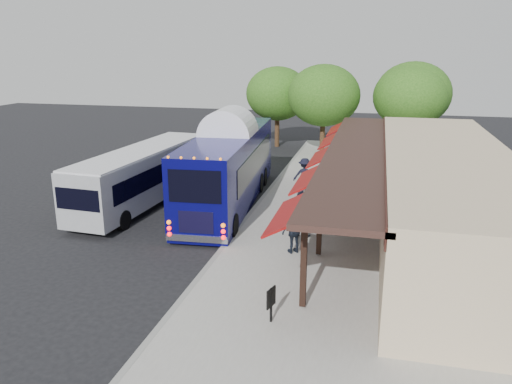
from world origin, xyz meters
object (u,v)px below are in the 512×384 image
Objects in this scene: ped_a at (312,197)px; ped_d at (305,175)px; ped_c at (294,231)px; coach_bus at (229,164)px; city_bus at (143,174)px; sign_board at (271,299)px; ped_b at (300,214)px.

ped_d is at bearing 85.27° from ped_a.
ped_a is at bearing -125.89° from ped_c.
ped_d is (3.45, 2.49, -0.99)m from coach_bus.
city_bus is 6.34× the size of ped_a.
ped_a reaches higher than sign_board.
sign_board is (8.69, -9.90, -0.70)m from city_bus.
ped_c is 8.31m from ped_d.
city_bus is at bearing 160.70° from ped_a.
sign_board is at bearing -71.77° from coach_bus.
ped_d is at bearing -67.52° from ped_b.
city_bus reaches higher than ped_c.
ped_b is 1.83× the size of sign_board.
ped_b reaches higher than ped_a.
coach_bus is 4.37m from ped_d.
sign_board is at bearing 92.36° from ped_d.
ped_a is at bearing -76.28° from ped_b.
ped_c is at bearing 93.75° from ped_d.
sign_board is at bearing -45.07° from city_bus.
ped_b is (8.43, -3.01, -0.45)m from city_bus.
city_bus reaches higher than ped_d.
ped_b is at bearing 109.10° from sign_board.
ped_d is at bearing -119.75° from ped_c.
ped_a is 0.98× the size of ped_c.
ped_b is 1.02× the size of ped_d.
coach_bus reaches higher than ped_d.
coach_bus is 11.80m from sign_board.
city_bus is 8.55m from ped_a.
city_bus is (-4.21, -0.95, -0.52)m from coach_bus.
ped_c is (4.29, -5.78, -1.07)m from coach_bus.
ped_c is 1.63× the size of sign_board.
sign_board is at bearing -107.35° from ped_a.
ped_a is 0.87× the size of ped_b.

